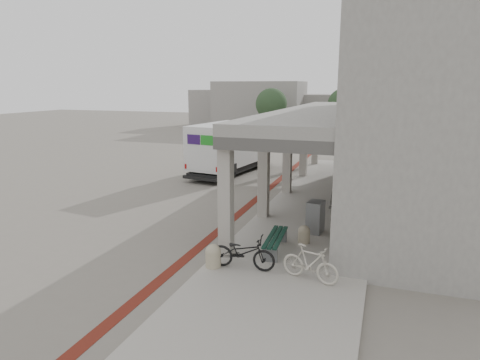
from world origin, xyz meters
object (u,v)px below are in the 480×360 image
at_px(bench, 275,240).
at_px(bicycle_cream, 310,263).
at_px(fedex_truck, 231,146).
at_px(bicycle_black, 243,252).
at_px(utility_cabinet, 315,217).

xyz_separation_m(bench, bicycle_cream, (1.35, -1.66, 0.13)).
height_order(fedex_truck, bicycle_black, fedex_truck).
bearing_deg(bicycle_black, fedex_truck, 19.48).
xyz_separation_m(bicycle_black, bicycle_cream, (1.87, -0.13, -0.00)).
xyz_separation_m(fedex_truck, bench, (5.59, -11.22, -1.12)).
bearing_deg(fedex_truck, bicycle_cream, -53.36).
height_order(bench, bicycle_cream, bicycle_cream).
distance_m(bench, utility_cabinet, 2.28).
bearing_deg(bench, bicycle_cream, -54.82).
relative_size(fedex_truck, bicycle_black, 3.95).
distance_m(bicycle_black, bicycle_cream, 1.88).
bearing_deg(utility_cabinet, fedex_truck, 133.04).
relative_size(utility_cabinet, bicycle_black, 0.60).
xyz_separation_m(bench, bicycle_black, (-0.53, -1.53, 0.14)).
bearing_deg(bench, fedex_truck, 112.60).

